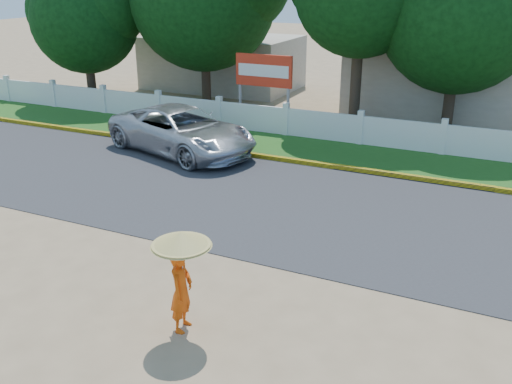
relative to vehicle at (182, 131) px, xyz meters
The scene contains 11 objects.
ground 9.34m from the vehicle, 53.75° to the right, with size 120.00×120.00×0.00m, color #9E8460.
road 6.31m from the vehicle, 28.62° to the right, with size 60.00×7.00×0.02m, color #38383A.
grass_verge 5.99m from the vehicle, 22.25° to the left, with size 60.00×3.50×0.03m, color #2D601E.
curb 5.57m from the vehicle, ahead, with size 40.00×0.18×0.16m, color yellow.
fence 6.63m from the vehicle, 33.93° to the left, with size 40.00×0.10×1.10m, color silver.
building_near 13.53m from the vehicle, 51.01° to the left, with size 10.00×6.00×3.20m, color #B7AD99.
building_far 12.36m from the vehicle, 111.38° to the left, with size 8.00×5.00×2.80m, color #B7AD99.
vehicle is the anchor object (origin of this frame).
monk_with_parasol 10.97m from the vehicle, 57.91° to the right, with size 1.07×1.07×1.95m.
billboard 5.08m from the vehicle, 77.93° to the left, with size 2.50×0.13×2.95m.
tree_row 9.05m from the vehicle, 59.51° to the left, with size 35.58×8.02×8.49m.
Camera 1 is at (5.26, -9.23, 6.12)m, focal length 40.00 mm.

